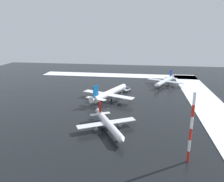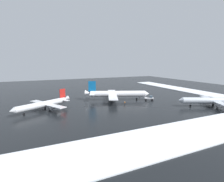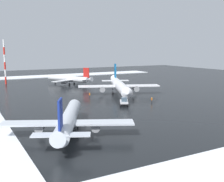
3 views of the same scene
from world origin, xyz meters
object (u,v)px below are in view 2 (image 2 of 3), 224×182
object	(u,v)px
ground_crew_mid_apron	(125,103)
pushback_tug	(150,98)
airplane_foreground_jet	(44,104)
ground_crew_by_nose_gear	(140,95)
airplane_distant_tail	(116,94)
airplane_parked_portside	(212,100)

from	to	relation	value
ground_crew_mid_apron	pushback_tug	bearing A→B (deg)	-64.69
airplane_foreground_jet	ground_crew_by_nose_gear	world-z (taller)	airplane_foreground_jet
airplane_distant_tail	airplane_parked_portside	world-z (taller)	airplane_distant_tail
airplane_parked_portside	pushback_tug	bearing A→B (deg)	-26.67
airplane_foreground_jet	pushback_tug	world-z (taller)	airplane_foreground_jet
airplane_foreground_jet	ground_crew_mid_apron	xyz separation A→B (m)	(34.77, -5.69, -1.58)
airplane_distant_tail	airplane_foreground_jet	distance (m)	35.91
airplane_distant_tail	airplane_foreground_jet	size ratio (longest dim) A/B	1.35
airplane_parked_portside	ground_crew_by_nose_gear	distance (m)	35.93
airplane_parked_portside	airplane_foreground_jet	bearing A→B (deg)	5.95
ground_crew_mid_apron	ground_crew_by_nose_gear	bearing A→B (deg)	-38.12
airplane_distant_tail	ground_crew_by_nose_gear	size ratio (longest dim) A/B	18.81
airplane_distant_tail	airplane_parked_portside	xyz separation A→B (m)	(32.48, -29.87, -0.47)
airplane_foreground_jet	ground_crew_mid_apron	distance (m)	35.27
airplane_distant_tail	ground_crew_by_nose_gear	xyz separation A→B (m)	(15.61, 1.79, -2.34)
ground_crew_mid_apron	airplane_distant_tail	bearing A→B (deg)	10.38
airplane_parked_portside	pushback_tug	world-z (taller)	airplane_parked_portside
ground_crew_by_nose_gear	airplane_parked_portside	bearing A→B (deg)	41.18
airplane_distant_tail	ground_crew_mid_apron	xyz separation A→B (m)	(-0.78, -10.70, -2.34)
airplane_parked_portside	pushback_tug	xyz separation A→B (m)	(-16.96, 22.27, -1.55)
pushback_tug	ground_crew_mid_apron	world-z (taller)	pushback_tug
ground_crew_mid_apron	ground_crew_by_nose_gear	xyz separation A→B (m)	(16.39, 12.49, 0.00)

